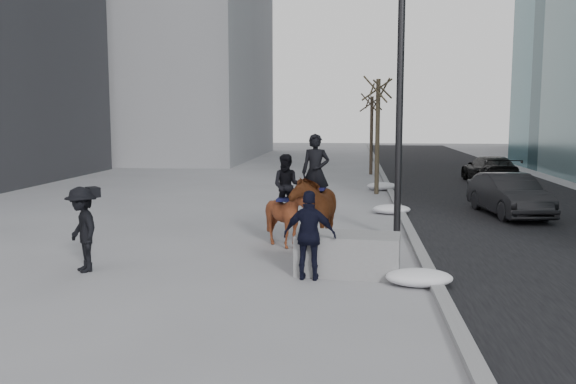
# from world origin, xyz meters

# --- Properties ---
(ground) EXTENTS (120.00, 120.00, 0.00)m
(ground) POSITION_xyz_m (0.00, 0.00, 0.00)
(ground) COLOR gray
(ground) RESTS_ON ground
(road) EXTENTS (8.00, 90.00, 0.01)m
(road) POSITION_xyz_m (7.00, 10.00, 0.01)
(road) COLOR black
(road) RESTS_ON ground
(curb) EXTENTS (0.25, 90.00, 0.12)m
(curb) POSITION_xyz_m (3.00, 10.00, 0.06)
(curb) COLOR gray
(curb) RESTS_ON ground
(planter) EXTENTS (2.15, 1.23, 0.82)m
(planter) POSITION_xyz_m (1.36, -0.06, 0.41)
(planter) COLOR gray
(planter) RESTS_ON ground
(car_near) EXTENTS (1.99, 4.23, 1.34)m
(car_near) POSITION_xyz_m (6.42, 7.81, 0.67)
(car_near) COLOR black
(car_near) RESTS_ON ground
(car_far) EXTENTS (2.17, 4.62, 1.30)m
(car_far) POSITION_xyz_m (7.91, 17.59, 0.65)
(car_far) COLOR black
(car_far) RESTS_ON ground
(tree_near) EXTENTS (1.20, 1.20, 5.17)m
(tree_near) POSITION_xyz_m (2.40, 12.88, 2.59)
(tree_near) COLOR #3D3324
(tree_near) RESTS_ON ground
(tree_far) EXTENTS (1.20, 1.20, 4.70)m
(tree_far) POSITION_xyz_m (2.40, 21.32, 2.35)
(tree_far) COLOR #34261F
(tree_far) RESTS_ON ground
(mounted_left) EXTENTS (1.12, 2.19, 2.75)m
(mounted_left) POSITION_xyz_m (0.52, 2.55, 1.02)
(mounted_left) COLOR #4F260F
(mounted_left) RESTS_ON ground
(mounted_right) EXTENTS (1.23, 1.38, 2.27)m
(mounted_right) POSITION_xyz_m (-0.15, 2.31, 0.91)
(mounted_right) COLOR #4E230F
(mounted_right) RESTS_ON ground
(feeder) EXTENTS (1.06, 0.90, 1.75)m
(feeder) POSITION_xyz_m (0.62, -0.57, 0.88)
(feeder) COLOR black
(feeder) RESTS_ON ground
(camera_crew) EXTENTS (1.23, 1.29, 1.75)m
(camera_crew) POSITION_xyz_m (-4.06, -0.44, 0.89)
(camera_crew) COLOR black
(camera_crew) RESTS_ON ground
(lamppost) EXTENTS (0.25, 0.80, 9.09)m
(lamppost) POSITION_xyz_m (2.60, 3.79, 4.99)
(lamppost) COLOR black
(lamppost) RESTS_ON ground
(snow_piles) EXTENTS (1.36, 15.77, 0.35)m
(snow_piles) POSITION_xyz_m (2.70, 7.60, 0.16)
(snow_piles) COLOR silver
(snow_piles) RESTS_ON ground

